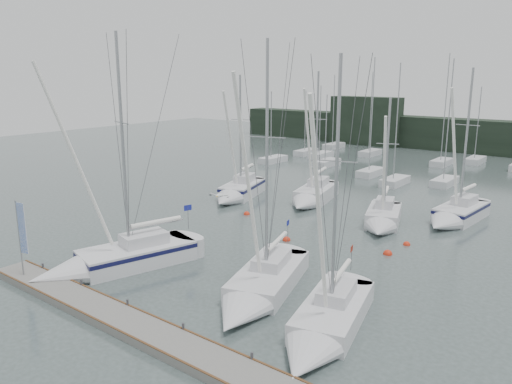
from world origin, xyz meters
TOP-DOWN VIEW (x-y plane):
  - ground at (0.00, 0.00)m, footprint 160.00×160.00m
  - dock at (0.00, -5.00)m, footprint 24.00×2.00m
  - far_treeline at (0.00, 62.00)m, footprint 90.00×4.00m
  - far_building_left at (-20.00, 60.00)m, footprint 12.00×3.00m
  - mast_forest at (3.41, 44.35)m, footprint 50.79×26.57m
  - sailboat_near_left at (-7.33, -1.37)m, footprint 5.65×10.49m
  - sailboat_near_center at (2.35, 0.91)m, footprint 5.69×10.23m
  - sailboat_near_right at (7.16, -0.39)m, footprint 4.71×9.46m
  - sailboat_mid_a at (-12.72, 17.32)m, footprint 5.10×9.00m
  - sailboat_mid_b at (-6.15, 20.26)m, footprint 4.60×9.00m
  - sailboat_mid_c at (2.21, 17.20)m, footprint 4.57×7.51m
  - sailboat_mid_d at (6.28, 21.91)m, footprint 3.40×8.46m
  - buoy_a at (-1.97, 10.12)m, footprint 0.58×0.58m
  - buoy_b at (5.29, 14.51)m, footprint 0.51×0.51m
  - buoy_c at (-8.55, 13.68)m, footprint 0.54×0.54m
  - dock_banner at (-9.70, -5.25)m, footprint 0.67×0.16m
  - seagull at (0.99, -0.34)m, footprint 1.04×0.49m
  - buoy_d at (5.00, 11.91)m, footprint 0.62×0.62m

SIDE VIEW (x-z plane):
  - ground at x=0.00m, z-range 0.00..0.00m
  - buoy_a at x=-1.97m, z-range -0.29..0.29m
  - buoy_b at x=5.29m, z-range -0.26..0.26m
  - buoy_c at x=-8.55m, z-range -0.27..0.27m
  - buoy_d at x=5.00m, z-range -0.31..0.31m
  - dock at x=0.00m, z-range 0.00..0.40m
  - mast_forest at x=3.41m, z-range -6.94..7.89m
  - sailboat_near_right at x=7.16m, z-range -6.28..7.28m
  - sailboat_near_center at x=2.35m, z-range -6.77..7.77m
  - sailboat_mid_c at x=2.21m, z-range -4.81..5.97m
  - sailboat_mid_b at x=-6.15m, z-range -5.81..7.03m
  - sailboat_near_left at x=-7.33m, z-range -6.96..8.20m
  - sailboat_mid_d at x=6.28m, z-range -5.94..7.18m
  - sailboat_mid_a at x=-12.72m, z-range -5.63..6.92m
  - far_treeline at x=0.00m, z-range 0.00..5.00m
  - dock_banner at x=-9.70m, z-range 0.81..5.27m
  - far_building_left at x=-20.00m, z-range 0.00..8.00m
  - seagull at x=0.99m, z-range 5.72..5.93m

